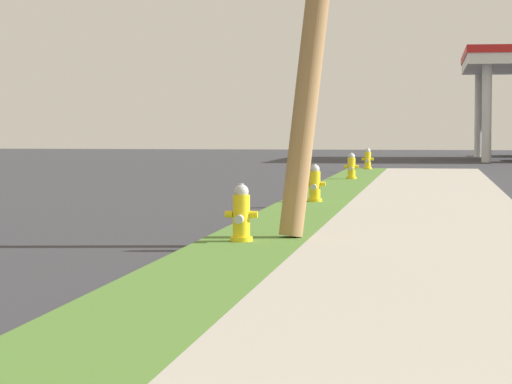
% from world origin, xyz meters
% --- Properties ---
extents(fire_hydrant_second, '(0.42, 0.38, 0.74)m').
position_xyz_m(fire_hydrant_second, '(0.58, 13.31, 0.45)').
color(fire_hydrant_second, yellow).
rests_on(fire_hydrant_second, grass_verge).
extents(fire_hydrant_third, '(0.42, 0.37, 0.74)m').
position_xyz_m(fire_hydrant_third, '(0.71, 21.29, 0.45)').
color(fire_hydrant_third, yellow).
rests_on(fire_hydrant_third, grass_verge).
extents(fire_hydrant_fourth, '(0.42, 0.37, 0.74)m').
position_xyz_m(fire_hydrant_fourth, '(0.72, 31.36, 0.45)').
color(fire_hydrant_fourth, yellow).
rests_on(fire_hydrant_fourth, grass_verge).
extents(fire_hydrant_fifth, '(0.42, 0.38, 0.74)m').
position_xyz_m(fire_hydrant_fifth, '(0.75, 39.16, 0.45)').
color(fire_hydrant_fifth, yellow).
rests_on(fire_hydrant_fifth, grass_verge).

